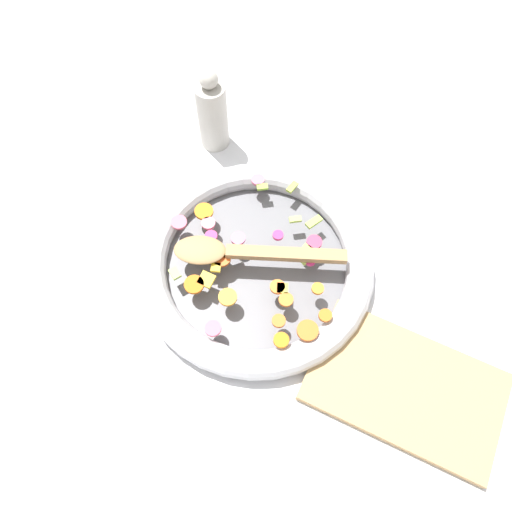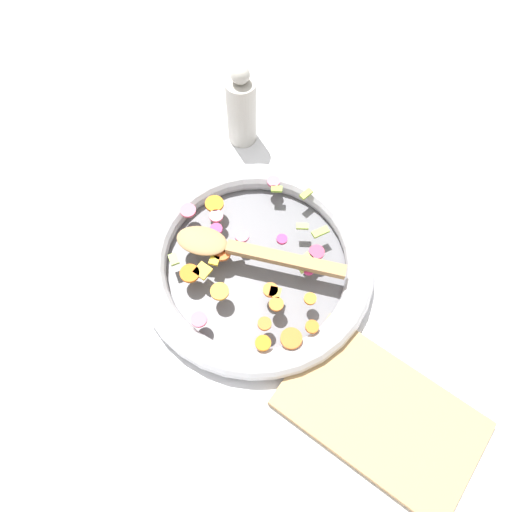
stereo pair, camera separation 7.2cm
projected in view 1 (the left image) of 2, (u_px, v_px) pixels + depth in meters
name	position (u px, v px, depth m)	size (l,w,h in m)	color
ground_plane	(256.00, 268.00, 0.91)	(4.00, 4.00, 0.00)	silver
skillet	(256.00, 263.00, 0.89)	(0.42, 0.42, 0.05)	slate
chopped_vegetables	(249.00, 264.00, 0.85)	(0.33, 0.33, 0.01)	#D85F0F
wooden_spoon	(241.00, 252.00, 0.85)	(0.29, 0.15, 0.01)	#A87F51
pepper_mill	(212.00, 113.00, 0.97)	(0.06, 0.06, 0.19)	#B2ADA3
cutting_board	(405.00, 387.00, 0.81)	(0.31, 0.18, 0.02)	tan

